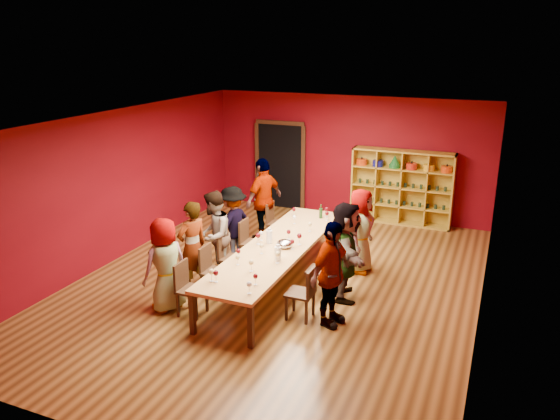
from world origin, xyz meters
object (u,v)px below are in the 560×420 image
Objects in this scene: chair_person_left_0 at (187,286)px; chair_person_right_1 at (305,290)px; person_left_0 at (165,265)px; person_left_1 at (192,247)px; person_left_3 at (233,224)px; chair_person_left_1 at (211,268)px; chair_person_left_3 at (249,240)px; chair_person_right_3 at (344,244)px; person_left_2 at (214,235)px; wine_bottle at (321,213)px; person_right_3 at (360,231)px; tasting_table at (278,248)px; person_right_1 at (331,274)px; chair_person_left_2 at (229,255)px; chair_person_left_4 at (275,220)px; person_left_4 at (264,200)px; chair_person_right_2 at (324,268)px; spittoon_bowl at (285,244)px; person_right_2 at (345,251)px; shelving_unit at (402,184)px.

chair_person_left_0 is 1.91m from chair_person_right_1.
person_left_1 reaches higher than person_left_0.
chair_person_right_1 is at bearing 64.79° from person_left_3.
person_left_3 is at bearing 103.19° from chair_person_left_1.
chair_person_right_3 is (1.82, 0.47, 0.00)m from chair_person_left_3.
person_left_2 is at bearing 114.70° from chair_person_left_1.
wine_bottle is at bearing 179.47° from person_left_0.
chair_person_right_1 is 2.23m from person_right_3.
tasting_table is at bearing 145.49° from person_left_1.
person_left_2 reaches higher than chair_person_left_1.
person_left_0 is 3.72m from wine_bottle.
person_right_1 reaches higher than person_left_1.
chair_person_left_2 is at bearing 76.14° from person_left_2.
tasting_table is 1.41m from chair_person_right_1.
chair_person_right_1 is at bearing -58.83° from chair_person_left_4.
chair_person_right_1 is (2.12, -0.86, -0.34)m from person_left_2.
chair_person_left_4 is 2.31m from person_right_3.
person_left_4 is 1.13× the size of person_right_3.
chair_person_right_2 is 0.83m from spittoon_bowl.
person_right_2 reaches higher than chair_person_right_2.
chair_person_right_1 is at bearing 17.40° from chair_person_left_0.
chair_person_left_3 is 0.54× the size of person_right_3.
shelving_unit reaches higher than person_right_2.
person_left_0 is 1.78× the size of chair_person_right_1.
chair_person_right_2 and chair_person_right_3 have the same top height.
spittoon_bowl is (1.32, -2.01, -0.11)m from person_left_4.
chair_person_left_2 is 0.54× the size of person_right_3.
chair_person_right_1 is 3.04× the size of spittoon_bowl.
chair_person_left_3 is at bearing 136.79° from chair_person_right_1.
chair_person_left_4 is at bearing -165.59° from person_left_1.
chair_person_left_4 is 3.52m from chair_person_right_1.
shelving_unit is 4.53m from person_left_3.
person_right_2 is at bearing 69.17° from chair_person_right_1.
chair_person_left_4 is (0.36, 2.80, -0.34)m from person_left_1.
tasting_table is 5.06× the size of chair_person_left_0.
person_left_0 is at bearing 18.83° from person_left_1.
shelving_unit reaches higher than chair_person_left_0.
chair_person_left_0 is 3.03× the size of wine_bottle.
chair_person_left_0 is 3.61m from person_left_4.
spittoon_bowl is (1.42, 0.79, -0.01)m from person_left_1.
chair_person_right_2 is at bearing 69.47° from person_right_2.
spittoon_bowl is (0.15, -0.06, 0.12)m from tasting_table.
spittoon_bowl is at bearing 127.32° from chair_person_right_1.
shelving_unit reaches higher than person_left_0.
person_right_1 is 5.82× the size of spittoon_bowl.
chair_person_left_1 is 2.85m from person_left_4.
shelving_unit is 2.70× the size of chair_person_right_3.
shelving_unit is at bearing 57.79° from chair_person_left_3.
spittoon_bowl is at bearing 160.69° from person_left_0.
person_left_2 is 1.88× the size of chair_person_right_1.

